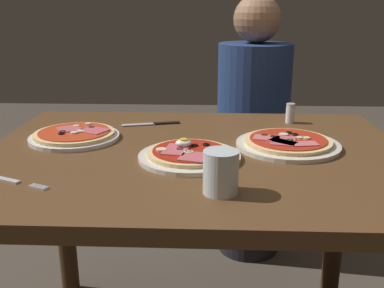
# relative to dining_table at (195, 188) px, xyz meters

# --- Properties ---
(dining_table) EXTENTS (1.18, 0.90, 0.75)m
(dining_table) POSITION_rel_dining_table_xyz_m (0.00, 0.00, 0.00)
(dining_table) COLOR brown
(dining_table) RESTS_ON ground
(pizza_foreground) EXTENTS (0.27, 0.27, 0.05)m
(pizza_foreground) POSITION_rel_dining_table_xyz_m (-0.01, -0.07, 0.12)
(pizza_foreground) COLOR silver
(pizza_foreground) RESTS_ON dining_table
(pizza_across_left) EXTENTS (0.27, 0.27, 0.03)m
(pizza_across_left) POSITION_rel_dining_table_xyz_m (-0.37, 0.09, 0.12)
(pizza_across_left) COLOR white
(pizza_across_left) RESTS_ON dining_table
(pizza_across_right) EXTENTS (0.29, 0.29, 0.03)m
(pizza_across_right) POSITION_rel_dining_table_xyz_m (0.26, 0.04, 0.12)
(pizza_across_right) COLOR silver
(pizza_across_right) RESTS_ON dining_table
(water_glass_near) EXTENTS (0.08, 0.08, 0.09)m
(water_glass_near) POSITION_rel_dining_table_xyz_m (0.06, -0.29, 0.15)
(water_glass_near) COLOR silver
(water_glass_near) RESTS_ON dining_table
(fork) EXTENTS (0.15, 0.08, 0.00)m
(fork) POSITION_rel_dining_table_xyz_m (-0.40, -0.25, 0.12)
(fork) COLOR silver
(fork) RESTS_ON dining_table
(knife) EXTENTS (0.19, 0.07, 0.01)m
(knife) POSITION_rel_dining_table_xyz_m (-0.15, 0.28, 0.12)
(knife) COLOR silver
(knife) RESTS_ON dining_table
(salt_shaker) EXTENTS (0.03, 0.03, 0.07)m
(salt_shaker) POSITION_rel_dining_table_xyz_m (0.31, 0.32, 0.15)
(salt_shaker) COLOR white
(salt_shaker) RESTS_ON dining_table
(diner_person) EXTENTS (0.32, 0.32, 1.18)m
(diner_person) POSITION_rel_dining_table_xyz_m (0.23, 0.77, -0.08)
(diner_person) COLOR black
(diner_person) RESTS_ON ground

